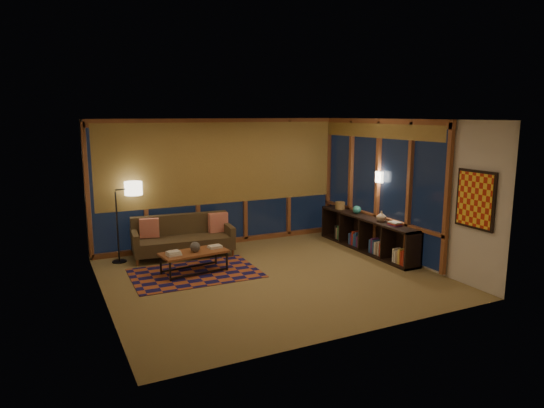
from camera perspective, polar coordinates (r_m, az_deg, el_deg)
name	(u,v)px	position (r m, az deg, el deg)	size (l,w,h in m)	color
floor	(271,277)	(8.52, -0.10, -8.56)	(5.50, 5.00, 0.01)	#A28A57
ceiling	(271,120)	(8.06, -0.10, 9.91)	(5.50, 5.00, 0.01)	white
walls	(271,201)	(8.18, -0.10, 0.41)	(5.51, 5.01, 2.70)	beige
window_wall_back	(222,183)	(10.40, -5.94, 2.53)	(5.30, 0.16, 2.60)	brown
window_wall_right	(377,186)	(10.10, 12.21, 2.11)	(0.16, 3.70, 2.60)	brown
wall_art	(475,200)	(8.34, 22.79, 0.48)	(0.06, 0.74, 0.94)	red
wall_sconce	(379,177)	(9.92, 12.52, 3.11)	(0.12, 0.18, 0.22)	#FFF0CA
sofa	(183,237)	(9.75, -10.42, -3.85)	(1.94, 0.78, 0.79)	#433620
pillow_left	(149,229)	(9.77, -14.23, -2.84)	(0.37, 0.12, 0.37)	red
pillow_right	(218,223)	(10.01, -6.35, -2.20)	(0.39, 0.13, 0.39)	red
area_rug	(195,273)	(8.80, -9.00, -8.04)	(2.21, 1.47, 0.01)	#A04C26
coffee_table	(194,262)	(8.78, -9.14, -6.78)	(1.17, 0.54, 0.39)	brown
book_stack_a	(173,253)	(8.56, -11.52, -5.69)	(0.26, 0.20, 0.07)	silver
book_stack_b	(215,247)	(8.90, -6.72, -5.03)	(0.21, 0.17, 0.04)	silver
ceramic_pot	(195,247)	(8.70, -9.04, -4.97)	(0.18, 0.18, 0.18)	black
floor_lamp	(117,223)	(9.60, -17.76, -2.13)	(0.51, 0.33, 1.53)	black
bookshelf	(366,234)	(10.20, 11.05, -3.47)	(0.40, 2.84, 0.71)	black
basket	(340,205)	(10.86, 8.02, -0.17)	(0.21, 0.21, 0.16)	#A2784B
teal_bowl	(357,210)	(10.38, 9.95, -0.67)	(0.18, 0.18, 0.18)	teal
vase	(381,216)	(9.75, 12.74, -1.41)	(0.20, 0.20, 0.21)	tan
shelf_book_stack	(395,224)	(9.46, 14.24, -2.27)	(0.17, 0.23, 0.07)	silver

